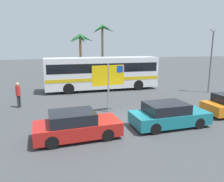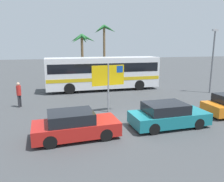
# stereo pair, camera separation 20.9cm
# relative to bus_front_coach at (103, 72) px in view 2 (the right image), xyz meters

# --- Properties ---
(ground) EXTENTS (120.00, 120.00, 0.00)m
(ground) POSITION_rel_bus_front_coach_xyz_m (-0.74, -9.50, -1.78)
(ground) COLOR #424447
(bus_front_coach) EXTENTS (10.85, 2.45, 3.17)m
(bus_front_coach) POSITION_rel_bus_front_coach_xyz_m (0.00, 0.00, 0.00)
(bus_front_coach) COLOR white
(bus_front_coach) RESTS_ON ground
(ferry_sign) EXTENTS (2.19, 0.34, 3.20)m
(ferry_sign) POSITION_rel_bus_front_coach_xyz_m (-1.24, -7.25, 0.54)
(ferry_sign) COLOR gray
(ferry_sign) RESTS_ON ground
(car_red) EXTENTS (4.11, 1.96, 1.32)m
(car_red) POSITION_rel_bus_front_coach_xyz_m (-3.84, -10.86, -1.15)
(car_red) COLOR red
(car_red) RESTS_ON ground
(car_teal) EXTENTS (4.22, 1.91, 1.32)m
(car_teal) POSITION_rel_bus_front_coach_xyz_m (1.19, -10.64, -1.15)
(car_teal) COLOR #19757F
(car_teal) RESTS_ON ground
(pedestrian_crossing_lot) EXTENTS (0.32, 0.32, 1.79)m
(pedestrian_crossing_lot) POSITION_rel_bus_front_coach_xyz_m (-7.13, -4.49, -0.72)
(pedestrian_crossing_lot) COLOR #2D2D33
(pedestrian_crossing_lot) RESTS_ON ground
(lamp_post_right_side) EXTENTS (0.56, 0.20, 5.71)m
(lamp_post_right_side) POSITION_rel_bus_front_coach_xyz_m (9.25, -3.93, 1.39)
(lamp_post_right_side) COLOR slate
(lamp_post_right_side) RESTS_ON ground
(palm_tree_seaside) EXTENTS (3.21, 3.28, 5.69)m
(palm_tree_seaside) POSITION_rel_bus_front_coach_xyz_m (-1.04, 7.02, 2.73)
(palm_tree_seaside) COLOR brown
(palm_tree_seaside) RESTS_ON ground
(palm_tree_inland) EXTENTS (3.19, 3.43, 7.06)m
(palm_tree_inland) POSITION_rel_bus_front_coach_xyz_m (2.34, 9.45, 3.81)
(palm_tree_inland) COLOR brown
(palm_tree_inland) RESTS_ON ground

